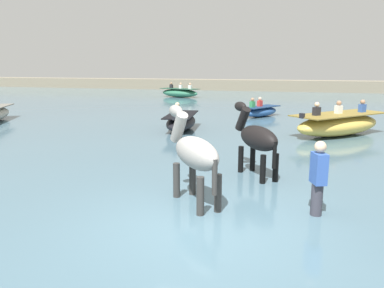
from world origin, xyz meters
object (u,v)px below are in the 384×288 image
object	(u,v)px
boat_near_starboard	(181,122)
boat_distant_east	(339,124)
boat_far_inshore	(261,111)
person_wading_close	(318,184)
boat_distant_west	(180,93)
horse_lead_black	(256,140)
horse_trailing_grey	(194,155)

from	to	relation	value
boat_near_starboard	boat_distant_east	bearing A→B (deg)	3.85
boat_far_inshore	person_wading_close	size ratio (longest dim) A/B	1.55
boat_distant_west	boat_near_starboard	size ratio (longest dim) A/B	1.21
person_wading_close	horse_lead_black	bearing A→B (deg)	121.14
horse_trailing_grey	boat_near_starboard	bearing A→B (deg)	108.96
horse_lead_black	boat_far_inshore	bearing A→B (deg)	94.73
horse_trailing_grey	boat_near_starboard	size ratio (longest dim) A/B	0.68
person_wading_close	boat_distant_west	bearing A→B (deg)	112.84
boat_distant_east	boat_distant_west	size ratio (longest dim) A/B	1.06
boat_far_inshore	boat_distant_west	size ratio (longest dim) A/B	0.68
boat_distant_east	boat_far_inshore	distance (m)	5.71
boat_far_inshore	boat_distant_west	bearing A→B (deg)	126.20
horse_lead_black	boat_distant_east	size ratio (longest dim) A/B	0.51
boat_distant_east	person_wading_close	size ratio (longest dim) A/B	2.41
boat_distant_west	person_wading_close	world-z (taller)	person_wading_close
horse_trailing_grey	boat_distant_east	bearing A→B (deg)	68.02
boat_distant_east	boat_near_starboard	xyz separation A→B (m)	(-6.07, -0.41, -0.09)
horse_trailing_grey	boat_distant_west	xyz separation A→B (m)	(-7.69, 23.51, -0.57)
horse_lead_black	boat_distant_east	xyz separation A→B (m)	(2.42, 6.19, -0.46)
horse_trailing_grey	boat_far_inshore	distance (m)	12.97
horse_lead_black	boat_distant_west	world-z (taller)	horse_lead_black
boat_distant_east	boat_far_inshore	world-z (taller)	boat_distant_east
boat_distant_west	person_wading_close	size ratio (longest dim) A/B	2.28
horse_lead_black	person_wading_close	distance (m)	2.51
boat_far_inshore	boat_distant_west	world-z (taller)	boat_distant_west
horse_lead_black	horse_trailing_grey	bearing A→B (deg)	-113.78
horse_trailing_grey	boat_distant_west	bearing A→B (deg)	108.11
horse_trailing_grey	boat_distant_west	size ratio (longest dim) A/B	0.56
boat_far_inshore	person_wading_close	world-z (taller)	person_wading_close
boat_far_inshore	boat_near_starboard	xyz separation A→B (m)	(-2.75, -5.05, 0.05)
boat_distant_west	boat_distant_east	bearing A→B (deg)	-54.01
boat_distant_east	boat_distant_west	world-z (taller)	boat_distant_east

